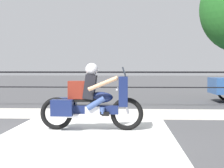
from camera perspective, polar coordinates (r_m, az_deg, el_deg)
name	(u,v)px	position (r m, az deg, el deg)	size (l,w,h in m)	color
ground_plane	(63,134)	(7.58, -8.17, -8.25)	(120.00, 120.00, 0.00)	#424244
sidewalk_band	(84,113)	(10.89, -4.72, -4.88)	(44.00, 2.40, 0.01)	#B7B2A8
crosswalk_band	(86,136)	(7.30, -4.37, -8.61)	(3.68, 6.00, 0.01)	silver
fence_railing	(91,79)	(12.80, -3.54, 0.84)	(36.00, 0.05, 1.31)	black
motorcycle	(91,100)	(7.91, -3.43, -2.67)	(2.39, 0.76, 1.55)	black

